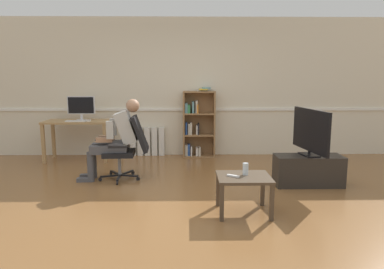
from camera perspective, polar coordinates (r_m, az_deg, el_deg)
ground_plane at (r=4.72m, az=-1.68°, el=-10.11°), size 18.00×18.00×0.00m
back_wall at (r=7.11m, az=-1.46°, el=7.52°), size 12.00×0.13×2.70m
computer_desk at (r=6.97m, az=-17.89°, el=1.18°), size 1.19×0.58×0.76m
imac_monitor at (r=6.99m, az=-17.38°, el=4.34°), size 0.51×0.14×0.45m
keyboard at (r=6.81m, az=-18.09°, el=2.08°), size 0.37×0.12×0.02m
computer_mouse at (r=6.77m, az=-16.23°, el=2.18°), size 0.06×0.10×0.03m
bookshelf at (r=6.96m, az=0.81°, el=1.64°), size 0.63×0.30×1.36m
radiator at (r=7.16m, az=-7.74°, el=-1.12°), size 0.82×0.08×0.57m
office_chair at (r=5.50m, az=-10.14°, el=-1.76°), size 0.77×0.62×0.98m
person_seated at (r=5.50m, az=-12.10°, el=-0.45°), size 0.96×0.40×1.24m
tv_stand at (r=5.44m, az=18.16°, el=-5.50°), size 0.96×0.38×0.44m
tv_screen at (r=5.33m, az=18.49°, el=0.47°), size 0.24×1.01×0.67m
coffee_table at (r=4.16m, az=8.31°, el=-7.52°), size 0.61×0.53×0.44m
drinking_glass at (r=4.17m, az=8.58°, el=-5.48°), size 0.07×0.07×0.14m
spare_remote at (r=4.09m, az=6.62°, el=-6.62°), size 0.14×0.12×0.02m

